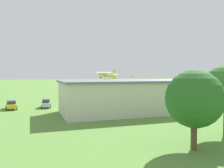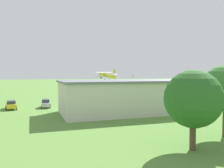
# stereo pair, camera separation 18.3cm
# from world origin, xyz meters

# --- Properties ---
(ground_plane) EXTENTS (400.00, 400.00, 0.00)m
(ground_plane) POSITION_xyz_m (0.00, 0.00, 0.00)
(ground_plane) COLOR #568438
(hangar) EXTENTS (26.28, 12.37, 5.98)m
(hangar) POSITION_xyz_m (1.50, 36.61, 3.00)
(hangar) COLOR beige
(hangar) RESTS_ON ground_plane
(biplane) EXTENTS (8.47, 7.70, 3.97)m
(biplane) POSITION_xyz_m (-4.60, 0.83, 6.45)
(biplane) COLOR yellow
(car_silver) EXTENTS (2.09, 4.15, 1.76)m
(car_silver) POSITION_xyz_m (16.35, 25.31, 0.90)
(car_silver) COLOR #B7B7BC
(car_silver) RESTS_ON ground_plane
(car_yellow) EXTENTS (2.51, 4.73, 1.74)m
(car_yellow) POSITION_xyz_m (23.14, 25.51, 0.89)
(car_yellow) COLOR gold
(car_yellow) RESTS_ON ground_plane
(person_by_parked_cars) EXTENTS (0.50, 0.50, 1.67)m
(person_by_parked_cars) POSITION_xyz_m (11.90, 22.40, 0.83)
(person_by_parked_cars) COLOR orange
(person_by_parked_cars) RESTS_ON ground_plane
(person_watching_takeoff) EXTENTS (0.44, 0.44, 1.58)m
(person_watching_takeoff) POSITION_xyz_m (5.44, 21.23, 0.78)
(person_watching_takeoff) COLOR #B23333
(person_watching_takeoff) RESTS_ON ground_plane
(person_at_fence_line) EXTENTS (0.41, 0.41, 1.71)m
(person_at_fence_line) POSITION_xyz_m (-9.44, 26.56, 0.85)
(person_at_fence_line) COLOR #3F3F47
(person_at_fence_line) RESTS_ON ground_plane
(person_crossing_taxiway) EXTENTS (0.39, 0.39, 1.68)m
(person_crossing_taxiway) POSITION_xyz_m (3.36, 19.84, 0.84)
(person_crossing_taxiway) COLOR orange
(person_crossing_taxiway) RESTS_ON ground_plane
(person_walking_on_apron) EXTENTS (0.47, 0.47, 1.72)m
(person_walking_on_apron) POSITION_xyz_m (-7.03, 22.58, 0.86)
(person_walking_on_apron) COLOR orange
(person_walking_on_apron) RESTS_ON ground_plane
(tree_near_perimeter_road) EXTENTS (5.49, 5.49, 7.63)m
(tree_near_perimeter_road) POSITION_xyz_m (4.27, 58.48, 4.87)
(tree_near_perimeter_road) COLOR brown
(tree_near_perimeter_road) RESTS_ON ground_plane
(windsock) EXTENTS (1.06, 1.30, 6.22)m
(windsock) POSITION_xyz_m (-19.53, -11.83, 5.46)
(windsock) COLOR silver
(windsock) RESTS_ON ground_plane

